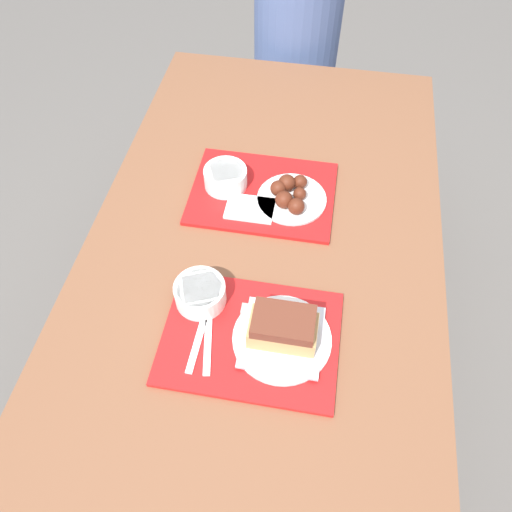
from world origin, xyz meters
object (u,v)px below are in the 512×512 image
Objects in this scene: tray_near at (251,338)px; bowl_coleslaw_near at (200,293)px; bowl_coleslaw_far at (225,177)px; wings_plate_far at (290,195)px; person_seated_across at (296,41)px; tray_far at (263,193)px; brisket_sandwich_plate at (283,332)px.

bowl_coleslaw_near is at bearing 150.31° from tray_near.
wings_plate_far is (0.19, -0.03, -0.01)m from bowl_coleslaw_far.
person_seated_across is (0.10, 0.88, -0.08)m from bowl_coleslaw_far.
bowl_coleslaw_near is at bearing -103.07° from tray_far.
brisket_sandwich_plate reaches higher than tray_far.
tray_near is 0.16m from bowl_coleslaw_near.
tray_near is 0.44m from wings_plate_far.
person_seated_across reaches higher than wings_plate_far.
bowl_coleslaw_near is at bearing 160.77° from brisket_sandwich_plate.
tray_near is 3.31× the size of bowl_coleslaw_far.
bowl_coleslaw_near is (-0.13, 0.08, 0.04)m from tray_near.
wings_plate_far is at bearing -8.46° from bowl_coleslaw_far.
bowl_coleslaw_near is at bearing -93.55° from person_seated_across.
bowl_coleslaw_far is at bearing 116.23° from brisket_sandwich_plate.
brisket_sandwich_plate is (0.21, -0.07, 0.01)m from bowl_coleslaw_near.
wings_plate_far is 0.27× the size of person_seated_across.
tray_far is at bearing -4.89° from bowl_coleslaw_far.
bowl_coleslaw_far is (-0.02, 0.39, 0.00)m from bowl_coleslaw_near.
tray_far is at bearing -89.39° from person_seated_across.
tray_far is 2.08× the size of wings_plate_far.
bowl_coleslaw_far and wings_plate_far have the same top height.
bowl_coleslaw_near is 0.22m from brisket_sandwich_plate.
brisket_sandwich_plate is 0.43m from wings_plate_far.
wings_plate_far reaches higher than tray_near.
tray_far is 3.31× the size of bowl_coleslaw_far.
brisket_sandwich_plate reaches higher than wings_plate_far.
bowl_coleslaw_near is at bearing -114.99° from wings_plate_far.
tray_near is 3.31× the size of bowl_coleslaw_near.
bowl_coleslaw_far is (-0.23, 0.46, -0.01)m from brisket_sandwich_plate.
person_seated_across is (-0.01, 0.89, -0.05)m from tray_far.
brisket_sandwich_plate reaches higher than bowl_coleslaw_near.
wings_plate_far is at bearing -84.37° from person_seated_across.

